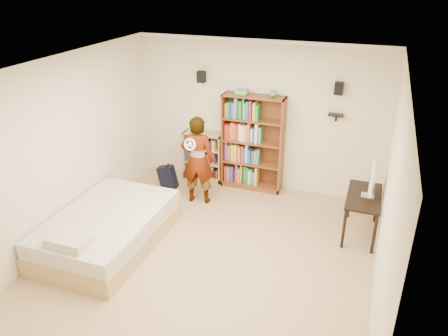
# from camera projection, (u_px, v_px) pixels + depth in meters

# --- Properties ---
(ground) EXTENTS (4.50, 5.00, 0.01)m
(ground) POSITION_uv_depth(u_px,v_px,m) (208.00, 258.00, 6.25)
(ground) COLOR tan
(ground) RESTS_ON ground
(room_shell) EXTENTS (4.52, 5.02, 2.71)m
(room_shell) POSITION_uv_depth(u_px,v_px,m) (206.00, 144.00, 5.50)
(room_shell) COLOR beige
(room_shell) RESTS_ON ground
(crown_molding) EXTENTS (4.50, 5.00, 0.06)m
(crown_molding) POSITION_uv_depth(u_px,v_px,m) (205.00, 72.00, 5.12)
(crown_molding) COLOR white
(crown_molding) RESTS_ON room_shell
(speaker_left) EXTENTS (0.14, 0.12, 0.20)m
(speaker_left) POSITION_uv_depth(u_px,v_px,m) (201.00, 77.00, 7.77)
(speaker_left) COLOR black
(speaker_left) RESTS_ON room_shell
(speaker_right) EXTENTS (0.14, 0.12, 0.20)m
(speaker_right) POSITION_uv_depth(u_px,v_px,m) (339.00, 88.00, 7.03)
(speaker_right) COLOR black
(speaker_right) RESTS_ON room_shell
(wall_shelf) EXTENTS (0.25, 0.16, 0.02)m
(wall_shelf) POSITION_uv_depth(u_px,v_px,m) (336.00, 115.00, 7.23)
(wall_shelf) COLOR black
(wall_shelf) RESTS_ON room_shell
(tall_bookshelf) EXTENTS (1.11, 0.33, 1.77)m
(tall_bookshelf) POSITION_uv_depth(u_px,v_px,m) (253.00, 143.00, 7.88)
(tall_bookshelf) COLOR brown
(tall_bookshelf) RESTS_ON ground
(low_bookshelf) EXTENTS (0.76, 0.28, 0.94)m
(low_bookshelf) POSITION_uv_depth(u_px,v_px,m) (204.00, 156.00, 8.37)
(low_bookshelf) COLOR tan
(low_bookshelf) RESTS_ON ground
(computer_desk) EXTENTS (0.50, 0.99, 0.68)m
(computer_desk) POSITION_uv_depth(u_px,v_px,m) (361.00, 215.00, 6.67)
(computer_desk) COLOR black
(computer_desk) RESTS_ON ground
(imac) EXTENTS (0.13, 0.51, 0.51)m
(imac) POSITION_uv_depth(u_px,v_px,m) (370.00, 181.00, 6.40)
(imac) COLOR white
(imac) RESTS_ON computer_desk
(daybed) EXTENTS (1.40, 2.15, 0.63)m
(daybed) POSITION_uv_depth(u_px,v_px,m) (107.00, 225.00, 6.44)
(daybed) COLOR beige
(daybed) RESTS_ON ground
(person) EXTENTS (0.63, 0.47, 1.57)m
(person) POSITION_uv_depth(u_px,v_px,m) (198.00, 160.00, 7.43)
(person) COLOR black
(person) RESTS_ON ground
(wii_wheel) EXTENTS (0.21, 0.08, 0.21)m
(wii_wheel) POSITION_uv_depth(u_px,v_px,m) (190.00, 144.00, 7.01)
(wii_wheel) COLOR white
(wii_wheel) RESTS_ON person
(navy_bag) EXTENTS (0.34, 0.23, 0.45)m
(navy_bag) POSITION_uv_depth(u_px,v_px,m) (168.00, 177.00, 8.14)
(navy_bag) COLOR black
(navy_bag) RESTS_ON ground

